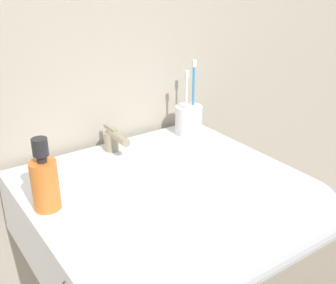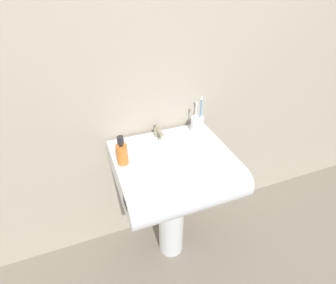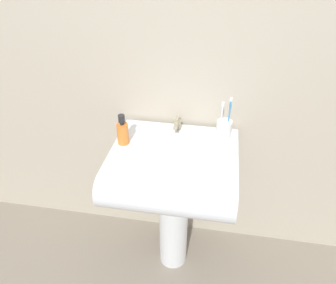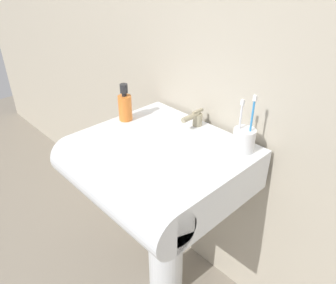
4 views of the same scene
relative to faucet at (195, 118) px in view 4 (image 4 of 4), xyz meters
name	(u,v)px [view 4 (image 4 of 4)]	position (x,y,z in m)	size (l,w,h in m)	color
ground_plane	(166,284)	(0.01, -0.18, -0.86)	(6.00, 6.00, 0.00)	gray
wall_back	(221,29)	(0.01, 0.11, 0.34)	(5.00, 0.05, 2.40)	#B7AD99
sink_pedestal	(166,237)	(0.01, -0.18, -0.53)	(0.16, 0.16, 0.66)	white
sink_basin	(153,168)	(0.01, -0.24, -0.12)	(0.61, 0.56, 0.16)	white
faucet	(195,118)	(0.00, 0.00, 0.00)	(0.04, 0.11, 0.07)	tan
toothbrush_cup	(244,139)	(0.24, -0.01, 0.01)	(0.08, 0.08, 0.22)	white
soap_bottle	(125,106)	(-0.25, -0.17, 0.03)	(0.06, 0.06, 0.16)	orange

